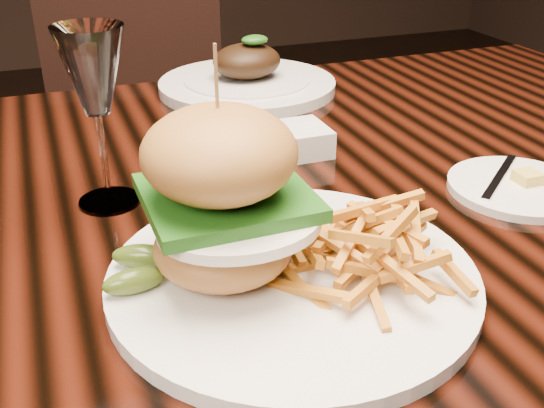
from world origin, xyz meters
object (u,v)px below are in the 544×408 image
object	(u,v)px
dining_table	(227,238)
far_dish	(247,80)
chair_far	(141,114)
wine_glass	(93,77)
burger_plate	(278,232)

from	to	relation	value
dining_table	far_dish	bearing A→B (deg)	67.32
far_dish	chair_far	size ratio (longest dim) A/B	0.32
dining_table	wine_glass	size ratio (longest dim) A/B	8.03
dining_table	wine_glass	world-z (taller)	wine_glass
dining_table	wine_glass	distance (m)	0.26
burger_plate	far_dish	size ratio (longest dim) A/B	1.11
dining_table	far_dish	world-z (taller)	far_dish
dining_table	far_dish	distance (m)	0.38
chair_far	dining_table	bearing A→B (deg)	-86.77
dining_table	wine_glass	xyz separation A→B (m)	(-0.14, -0.00, 0.22)
chair_far	far_dish	bearing A→B (deg)	-73.46
wine_glass	dining_table	bearing A→B (deg)	0.28
wine_glass	far_dish	bearing A→B (deg)	50.73
burger_plate	chair_far	size ratio (longest dim) A/B	0.35
burger_plate	dining_table	bearing A→B (deg)	97.21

